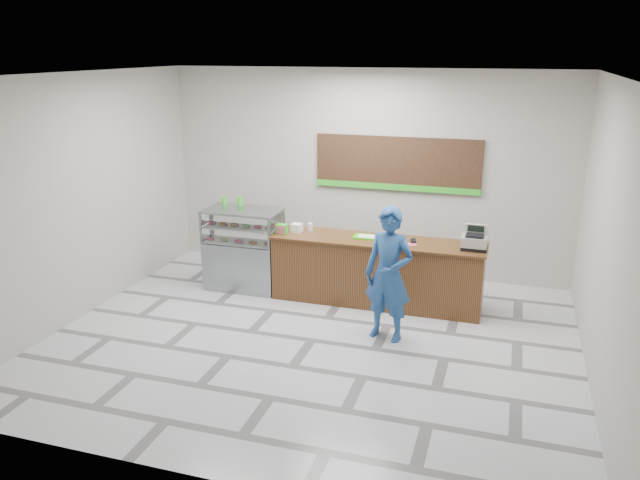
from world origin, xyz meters
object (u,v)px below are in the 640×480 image
(sales_counter, at_px, (377,271))
(serving_tray, at_px, (365,237))
(cash_register, at_px, (475,240))
(display_case, at_px, (244,248))
(customer, at_px, (389,274))

(sales_counter, xyz_separation_m, serving_tray, (-0.20, 0.06, 0.52))
(cash_register, distance_m, serving_tray, 1.64)
(cash_register, bearing_deg, display_case, -178.82)
(sales_counter, distance_m, customer, 1.28)
(display_case, bearing_deg, serving_tray, 1.73)
(sales_counter, bearing_deg, cash_register, -0.41)
(cash_register, relative_size, customer, 0.21)
(customer, bearing_deg, sales_counter, 122.31)
(sales_counter, distance_m, serving_tray, 0.56)
(sales_counter, distance_m, cash_register, 1.57)
(cash_register, xyz_separation_m, customer, (-1.02, -1.14, -0.24))
(serving_tray, bearing_deg, sales_counter, -20.52)
(sales_counter, height_order, serving_tray, serving_tray)
(serving_tray, relative_size, customer, 0.21)
(display_case, height_order, customer, customer)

